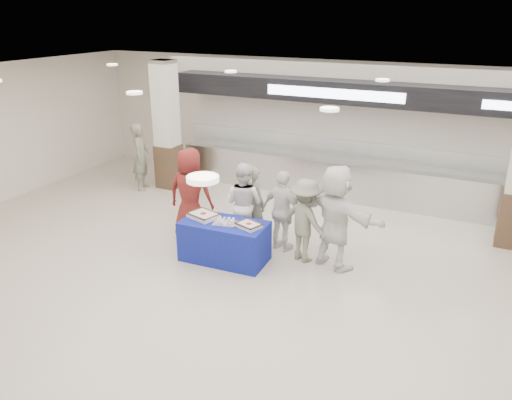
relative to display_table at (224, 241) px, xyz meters
The scene contains 14 objects.
ground 1.47m from the display_table, 59.11° to the right, with size 14.00×14.00×0.00m, color beige.
serving_line 4.31m from the display_table, 80.05° to the left, with size 8.70×0.85×2.80m.
column_left 4.57m from the display_table, 137.65° to the left, with size 0.55×0.55×3.20m.
display_table is the anchor object (origin of this frame).
sheet_cake_left 0.62m from the display_table, behind, with size 0.60×0.52×0.10m.
sheet_cake_right 0.65m from the display_table, ahead, with size 0.48×0.43×0.09m.
cupcake_tray 0.41m from the display_table, 41.15° to the right, with size 0.46×0.39×0.07m.
civilian_maroon 1.39m from the display_table, 150.08° to the left, with size 0.90×0.58×1.84m, color maroon.
soldier_a 1.10m from the display_table, 84.46° to the left, with size 0.56×0.37×1.53m, color slate.
chef_tall 0.92m from the display_table, 90.10° to the left, with size 0.80×0.62×1.64m, color white.
chef_short 1.24m from the display_table, 47.80° to the left, with size 0.92×0.38×1.57m, color white.
soldier_b 1.51m from the display_table, 25.99° to the left, with size 1.00×0.58×1.55m, color slate.
civilian_white 2.05m from the display_table, 18.94° to the left, with size 1.76×0.56×1.89m, color white.
soldier_bg 4.57m from the display_table, 146.37° to the left, with size 0.62×0.41×1.70m, color slate.
Camera 1 is at (3.34, -5.93, 4.32)m, focal length 35.00 mm.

